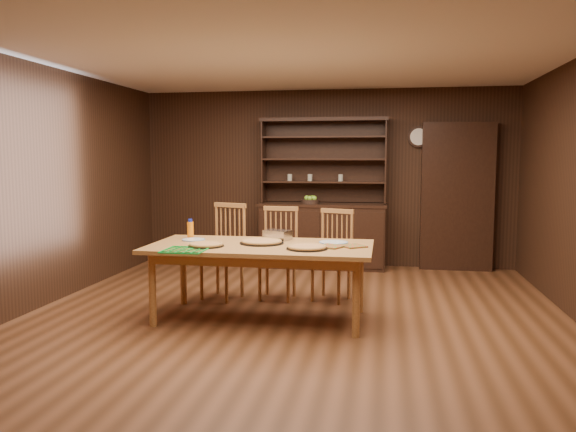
% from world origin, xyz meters
% --- Properties ---
extents(floor, '(6.00, 6.00, 0.00)m').
position_xyz_m(floor, '(0.00, 0.00, 0.00)').
color(floor, brown).
rests_on(floor, ground).
extents(room_shell, '(6.00, 6.00, 6.00)m').
position_xyz_m(room_shell, '(0.00, 0.00, 1.58)').
color(room_shell, white).
rests_on(room_shell, floor).
extents(china_hutch, '(1.84, 0.52, 2.17)m').
position_xyz_m(china_hutch, '(-0.00, 2.75, 0.60)').
color(china_hutch, black).
rests_on(china_hutch, floor).
extents(doorway, '(1.00, 0.18, 2.10)m').
position_xyz_m(doorway, '(1.90, 2.90, 1.05)').
color(doorway, black).
rests_on(doorway, floor).
extents(wall_clock, '(0.30, 0.05, 0.30)m').
position_xyz_m(wall_clock, '(1.35, 2.96, 1.90)').
color(wall_clock, black).
rests_on(wall_clock, room_shell).
extents(dining_table, '(2.19, 1.09, 0.75)m').
position_xyz_m(dining_table, '(-0.32, -0.00, 0.68)').
color(dining_table, '#C08642').
rests_on(dining_table, floor).
extents(chair_left, '(0.55, 0.54, 1.08)m').
position_xyz_m(chair_left, '(-0.91, 0.80, 0.58)').
color(chair_left, '#C27842').
rests_on(chair_left, floor).
extents(chair_center, '(0.45, 0.43, 1.05)m').
position_xyz_m(chair_center, '(-0.30, 0.90, 0.55)').
color(chair_center, '#C27842').
rests_on(chair_center, floor).
extents(chair_right, '(0.52, 0.51, 1.02)m').
position_xyz_m(chair_right, '(0.32, 0.93, 0.54)').
color(chair_right, '#C27842').
rests_on(chair_right, floor).
extents(pizza_left, '(0.35, 0.35, 0.04)m').
position_xyz_m(pizza_left, '(-0.81, -0.19, 0.77)').
color(pizza_left, black).
rests_on(pizza_left, dining_table).
extents(pizza_right, '(0.39, 0.39, 0.04)m').
position_xyz_m(pizza_right, '(0.17, -0.19, 0.77)').
color(pizza_right, black).
rests_on(pizza_right, dining_table).
extents(pizza_center, '(0.44, 0.44, 0.04)m').
position_xyz_m(pizza_center, '(-0.32, 0.08, 0.77)').
color(pizza_center, black).
rests_on(pizza_center, dining_table).
extents(cooling_rack, '(0.47, 0.47, 0.02)m').
position_xyz_m(cooling_rack, '(-0.93, -0.46, 0.76)').
color(cooling_rack, '#0CA431').
rests_on(cooling_rack, dining_table).
extents(plate_left, '(0.24, 0.24, 0.02)m').
position_xyz_m(plate_left, '(-1.06, 0.15, 0.76)').
color(plate_left, white).
rests_on(plate_left, dining_table).
extents(plate_right, '(0.29, 0.29, 0.02)m').
position_xyz_m(plate_right, '(0.38, 0.21, 0.76)').
color(plate_right, white).
rests_on(plate_right, dining_table).
extents(foil_dish, '(0.30, 0.26, 0.10)m').
position_xyz_m(foil_dish, '(-0.21, 0.35, 0.80)').
color(foil_dish, silver).
rests_on(foil_dish, dining_table).
extents(juice_bottle, '(0.07, 0.07, 0.21)m').
position_xyz_m(juice_bottle, '(-1.15, 0.30, 0.85)').
color(juice_bottle, orange).
rests_on(juice_bottle, dining_table).
extents(pot_holder_a, '(0.29, 0.29, 0.02)m').
position_xyz_m(pot_holder_a, '(0.59, 0.02, 0.76)').
color(pot_holder_a, red).
rests_on(pot_holder_a, dining_table).
extents(pot_holder_b, '(0.30, 0.30, 0.02)m').
position_xyz_m(pot_holder_b, '(0.38, -0.04, 0.76)').
color(pot_holder_b, red).
rests_on(pot_holder_b, dining_table).
extents(fruit_bowl, '(0.27, 0.27, 0.12)m').
position_xyz_m(fruit_bowl, '(-0.17, 2.69, 0.98)').
color(fruit_bowl, black).
rests_on(fruit_bowl, china_hutch).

